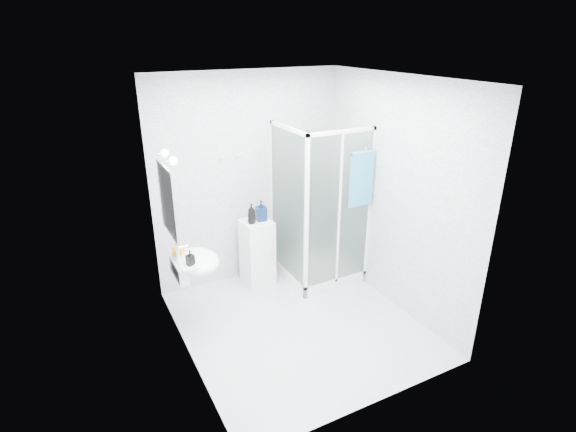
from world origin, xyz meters
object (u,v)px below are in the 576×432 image
shampoo_bottle_b (261,211)px  soap_dispenser_black (190,258)px  shower_enclosure (316,248)px  soap_dispenser_orange (178,248)px  hand_towel (362,177)px  wall_basin (194,262)px  storage_cabinet (257,252)px  shampoo_bottle_a (252,214)px

shampoo_bottle_b → soap_dispenser_black: (-1.10, -0.74, -0.04)m
shower_enclosure → soap_dispenser_orange: (-1.78, -0.22, 0.50)m
hand_towel → soap_dispenser_orange: hand_towel is taller
wall_basin → soap_dispenser_black: bearing=-114.6°
shower_enclosure → storage_cabinet: 0.75m
shampoo_bottle_b → soap_dispenser_orange: 1.24m
storage_cabinet → soap_dispenser_orange: 1.29m
shampoo_bottle_a → soap_dispenser_orange: 1.10m
soap_dispenser_black → wall_basin: bearing=65.4°
wall_basin → shampoo_bottle_b: size_ratio=2.18×
wall_basin → hand_towel: (1.99, -0.09, 0.64)m
storage_cabinet → shampoo_bottle_b: bearing=-2.3°
shower_enclosure → shampoo_bottle_a: size_ratio=7.94×
soap_dispenser_black → shampoo_bottle_a: bearing=36.4°
wall_basin → storage_cabinet: 1.18m
shower_enclosure → shampoo_bottle_b: size_ratio=7.79×
wall_basin → storage_cabinet: wall_basin is taller
hand_towel → soap_dispenser_black: bearing=-178.0°
shampoo_bottle_a → soap_dispenser_black: bearing=-143.6°
storage_cabinet → shampoo_bottle_b: shampoo_bottle_b is taller
storage_cabinet → soap_dispenser_black: soap_dispenser_black is taller
soap_dispenser_orange → soap_dispenser_black: (0.05, -0.26, -0.01)m
storage_cabinet → hand_towel: 1.60m
wall_basin → hand_towel: 2.10m
wall_basin → soap_dispenser_orange: (-0.12, 0.10, 0.15)m
wall_basin → storage_cabinet: size_ratio=0.66×
wall_basin → shampoo_bottle_a: shampoo_bottle_a is taller
hand_towel → shower_enclosure: bearing=130.1°
storage_cabinet → shampoo_bottle_a: 0.56m
shower_enclosure → soap_dispenser_black: (-1.73, -0.47, 0.49)m
shower_enclosure → shampoo_bottle_a: shower_enclosure is taller
hand_towel → shampoo_bottle_a: hand_towel is taller
wall_basin → shampoo_bottle_b: bearing=29.6°
wall_basin → hand_towel: hand_towel is taller
shower_enclosure → soap_dispenser_black: bearing=-164.7°
hand_towel → soap_dispenser_black: 2.13m
shower_enclosure → soap_dispenser_black: size_ratio=12.92×
wall_basin → storage_cabinet: bearing=31.2°
shower_enclosure → hand_towel: (0.34, -0.40, 0.99)m
wall_basin → shampoo_bottle_a: size_ratio=2.22×
shower_enclosure → shampoo_bottle_a: bearing=163.4°
shampoo_bottle_b → soap_dispenser_black: shampoo_bottle_b is taller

